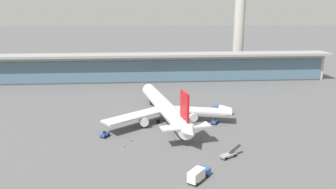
% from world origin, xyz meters
% --- Properties ---
extents(ground_plane, '(1200.00, 1200.00, 0.00)m').
position_xyz_m(ground_plane, '(0.00, 0.00, 0.00)').
color(ground_plane, '#515154').
extents(airliner_on_stand, '(45.22, 59.58, 15.96)m').
position_xyz_m(airliner_on_stand, '(-1.71, 2.21, 5.03)').
color(airliner_on_stand, white).
rests_on(airliner_on_stand, ground).
extents(service_truck_near_nose_blue, '(3.02, 3.32, 2.05)m').
position_xyz_m(service_truck_near_nose_blue, '(15.30, -2.09, 0.87)').
color(service_truck_near_nose_blue, '#234C9E').
rests_on(service_truck_near_nose_blue, ground).
extents(service_truck_under_wing_grey, '(6.52, 4.67, 2.70)m').
position_xyz_m(service_truck_under_wing_grey, '(13.40, -28.59, 0.81)').
color(service_truck_under_wing_grey, gray).
rests_on(service_truck_under_wing_grey, ground).
extents(service_truck_mid_apron_blue, '(6.45, 7.07, 3.10)m').
position_xyz_m(service_truck_mid_apron_blue, '(3.05, -40.35, 1.69)').
color(service_truck_mid_apron_blue, '#234C9E').
rests_on(service_truck_mid_apron_blue, ground).
extents(service_truck_by_tail_blue, '(6.88, 8.28, 2.95)m').
position_xyz_m(service_truck_by_tail_blue, '(21.13, 9.54, 1.71)').
color(service_truck_by_tail_blue, '#234C9E').
rests_on(service_truck_by_tail_blue, ground).
extents(service_truck_on_taxiway_blue, '(2.98, 3.33, 2.05)m').
position_xyz_m(service_truck_on_taxiway_blue, '(-21.47, -11.40, 0.87)').
color(service_truck_on_taxiway_blue, '#234C9E').
rests_on(service_truck_on_taxiway_blue, ground).
extents(terminal_building, '(183.60, 12.80, 15.20)m').
position_xyz_m(terminal_building, '(0.00, 67.80, 7.87)').
color(terminal_building, '#B2ADA3').
rests_on(terminal_building, ground).
extents(control_tower, '(12.00, 12.00, 78.12)m').
position_xyz_m(control_tower, '(49.39, 91.87, 42.48)').
color(control_tower, '#B2ADA3').
rests_on(control_tower, ground).
extents(safety_cone_alpha, '(0.62, 0.62, 0.70)m').
position_xyz_m(safety_cone_alpha, '(0.14, -14.93, 0.32)').
color(safety_cone_alpha, orange).
rests_on(safety_cone_alpha, ground).
extents(safety_cone_bravo, '(0.62, 0.62, 0.70)m').
position_xyz_m(safety_cone_bravo, '(8.04, -17.90, 0.32)').
color(safety_cone_bravo, orange).
rests_on(safety_cone_bravo, ground).
extents(safety_cone_charlie, '(0.62, 0.62, 0.70)m').
position_xyz_m(safety_cone_charlie, '(8.28, -14.62, 0.32)').
color(safety_cone_charlie, orange).
rests_on(safety_cone_charlie, ground).
extents(safety_cone_delta, '(0.62, 0.62, 0.70)m').
position_xyz_m(safety_cone_delta, '(-13.29, -15.08, 0.32)').
color(safety_cone_delta, orange).
rests_on(safety_cone_delta, ground).
extents(safety_cone_echo, '(0.62, 0.62, 0.70)m').
position_xyz_m(safety_cone_echo, '(-14.94, -19.26, 0.32)').
color(safety_cone_echo, orange).
rests_on(safety_cone_echo, ground).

